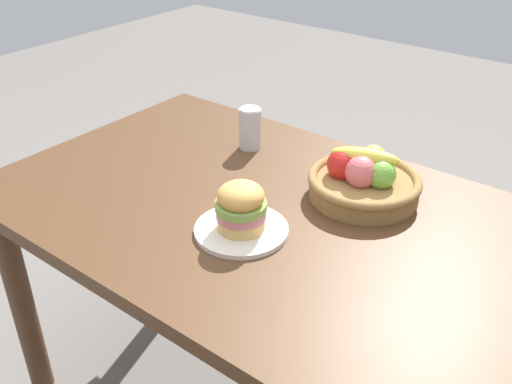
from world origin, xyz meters
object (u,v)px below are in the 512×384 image
(sandwich, at_px, (241,206))
(soda_can, at_px, (250,128))
(fruit_basket, at_px, (364,180))
(plate, at_px, (241,230))

(sandwich, relative_size, soda_can, 0.95)
(sandwich, distance_m, fruit_basket, 0.35)
(fruit_basket, bearing_deg, sandwich, -114.05)
(plate, distance_m, sandwich, 0.06)
(plate, height_order, fruit_basket, fruit_basket)
(plate, bearing_deg, fruit_basket, 65.95)
(soda_can, bearing_deg, plate, -54.33)
(plate, distance_m, soda_can, 0.46)
(sandwich, height_order, soda_can, sandwich)
(soda_can, xyz_separation_m, fruit_basket, (0.41, -0.05, -0.02))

